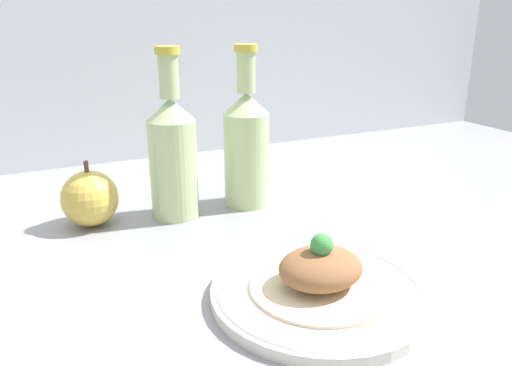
{
  "coord_description": "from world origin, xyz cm",
  "views": [
    {
      "loc": [
        -34.96,
        -60.05,
        31.89
      ],
      "look_at": [
        -6.99,
        -0.59,
        9.56
      ],
      "focal_mm": 35.0,
      "sensor_mm": 36.0,
      "label": 1
    }
  ],
  "objects_px": {
    "plated_food": "(320,271)",
    "cider_bottle_left": "(173,153)",
    "cider_bottle_right": "(246,145)",
    "plate": "(320,291)",
    "apple": "(90,198)"
  },
  "relations": [
    {
      "from": "plate",
      "to": "cider_bottle_right",
      "type": "xyz_separation_m",
      "value": [
        0.05,
        0.32,
        0.1
      ]
    },
    {
      "from": "cider_bottle_left",
      "to": "cider_bottle_right",
      "type": "relative_size",
      "value": 1.0
    },
    {
      "from": "plated_food",
      "to": "cider_bottle_left",
      "type": "xyz_separation_m",
      "value": [
        -0.08,
        0.32,
        0.07
      ]
    },
    {
      "from": "plated_food",
      "to": "cider_bottle_left",
      "type": "height_order",
      "value": "cider_bottle_left"
    },
    {
      "from": "cider_bottle_left",
      "to": "apple",
      "type": "relative_size",
      "value": 2.59
    },
    {
      "from": "apple",
      "to": "plated_food",
      "type": "bearing_deg",
      "value": -58.15
    },
    {
      "from": "cider_bottle_left",
      "to": "apple",
      "type": "distance_m",
      "value": 0.15
    },
    {
      "from": "plated_food",
      "to": "plate",
      "type": "bearing_deg",
      "value": 0.0
    },
    {
      "from": "plated_food",
      "to": "cider_bottle_left",
      "type": "distance_m",
      "value": 0.34
    },
    {
      "from": "plate",
      "to": "apple",
      "type": "bearing_deg",
      "value": 121.85
    },
    {
      "from": "plated_food",
      "to": "cider_bottle_right",
      "type": "height_order",
      "value": "cider_bottle_right"
    },
    {
      "from": "plated_food",
      "to": "cider_bottle_right",
      "type": "relative_size",
      "value": 0.61
    },
    {
      "from": "plate",
      "to": "plated_food",
      "type": "xyz_separation_m",
      "value": [
        0.0,
        0.0,
        0.03
      ]
    },
    {
      "from": "plate",
      "to": "apple",
      "type": "distance_m",
      "value": 0.4
    },
    {
      "from": "cider_bottle_left",
      "to": "apple",
      "type": "bearing_deg",
      "value": 171.97
    }
  ]
}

